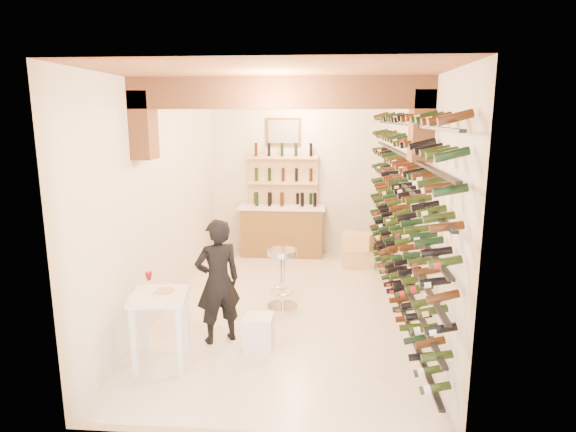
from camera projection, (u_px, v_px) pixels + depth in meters
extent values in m
plane|color=beige|center=(286.00, 306.00, 7.11)|extent=(6.00, 6.00, 0.00)
cube|color=silver|center=(298.00, 174.00, 9.71)|extent=(3.50, 0.02, 3.20)
cube|color=silver|center=(256.00, 263.00, 3.86)|extent=(3.50, 0.02, 3.20)
cube|color=silver|center=(166.00, 198.00, 6.92)|extent=(0.02, 6.00, 3.20)
cube|color=silver|center=(412.00, 201.00, 6.65)|extent=(0.02, 6.00, 3.20)
cube|color=#A6623A|center=(286.00, 83.00, 6.46)|extent=(3.50, 6.00, 0.02)
cube|color=#9F5F37|center=(279.00, 93.00, 5.52)|extent=(3.50, 0.35, 0.36)
cube|color=#9F5F37|center=(143.00, 126.00, 5.72)|extent=(0.24, 0.35, 0.80)
cube|color=#9F5F37|center=(421.00, 126.00, 5.47)|extent=(0.24, 0.35, 0.80)
cube|color=black|center=(396.00, 293.00, 6.94)|extent=(0.06, 5.70, 0.03)
cube|color=black|center=(397.00, 266.00, 6.86)|extent=(0.06, 5.70, 0.03)
cube|color=black|center=(398.00, 239.00, 6.78)|extent=(0.06, 5.70, 0.03)
cube|color=black|center=(400.00, 212.00, 6.69)|extent=(0.06, 5.70, 0.03)
cube|color=black|center=(401.00, 183.00, 6.61)|extent=(0.06, 5.70, 0.03)
cube|color=black|center=(402.00, 154.00, 6.53)|extent=(0.06, 5.70, 0.03)
cube|color=black|center=(404.00, 124.00, 6.45)|extent=(0.06, 5.70, 0.03)
cube|color=brown|center=(282.00, 232.00, 9.62)|extent=(1.60, 0.55, 0.96)
cube|color=white|center=(282.00, 207.00, 9.52)|extent=(1.70, 0.62, 0.05)
cube|color=#DCB37C|center=(283.00, 204.00, 9.78)|extent=(1.40, 0.10, 2.00)
cube|color=#DCB37C|center=(283.00, 231.00, 9.80)|extent=(1.40, 0.28, 0.04)
cube|color=#DCB37C|center=(283.00, 207.00, 9.69)|extent=(1.40, 0.28, 0.04)
cube|color=#DCB37C|center=(283.00, 183.00, 9.59)|extent=(1.40, 0.28, 0.04)
cube|color=#DCB37C|center=(283.00, 158.00, 9.49)|extent=(1.40, 0.28, 0.04)
cube|color=brown|center=(283.00, 132.00, 9.53)|extent=(0.70, 0.04, 0.55)
cube|color=#99998C|center=(283.00, 132.00, 9.51)|extent=(0.60, 0.01, 0.45)
cube|color=white|center=(159.00, 296.00, 5.23)|extent=(0.68, 0.68, 0.06)
cube|color=white|center=(134.00, 344.00, 5.07)|extent=(0.06, 0.06, 0.81)
cube|color=white|center=(180.00, 342.00, 5.10)|extent=(0.06, 0.06, 0.81)
cube|color=white|center=(144.00, 324.00, 5.54)|extent=(0.06, 0.06, 0.81)
cube|color=white|center=(186.00, 323.00, 5.57)|extent=(0.06, 0.06, 0.81)
cylinder|color=white|center=(165.00, 292.00, 5.24)|extent=(0.27, 0.27, 0.02)
cylinder|color=#BF7266|center=(165.00, 291.00, 5.24)|extent=(0.21, 0.21, 0.02)
cube|color=white|center=(136.00, 297.00, 5.11)|extent=(0.19, 0.19, 0.02)
cylinder|color=white|center=(149.00, 288.00, 5.40)|extent=(0.08, 0.08, 0.00)
cylinder|color=white|center=(149.00, 283.00, 5.39)|extent=(0.01, 0.01, 0.10)
cone|color=#63080D|center=(149.00, 276.00, 5.38)|extent=(0.08, 0.08, 0.09)
cube|color=white|center=(259.00, 332.00, 5.76)|extent=(0.34, 0.34, 0.42)
imported|color=black|center=(218.00, 281.00, 5.86)|extent=(0.68, 0.62, 1.56)
cylinder|color=silver|center=(282.00, 306.00, 7.05)|extent=(0.46, 0.46, 0.03)
cylinder|color=silver|center=(282.00, 280.00, 6.96)|extent=(0.09, 0.09, 0.80)
cylinder|color=silver|center=(282.00, 252.00, 6.88)|extent=(0.43, 0.43, 0.08)
torus|color=silver|center=(282.00, 291.00, 7.00)|extent=(0.35, 0.35, 0.03)
cube|color=#DCB979|center=(358.00, 257.00, 8.95)|extent=(0.59, 0.42, 0.34)
cube|color=#DCB979|center=(358.00, 241.00, 8.88)|extent=(0.61, 0.51, 0.30)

